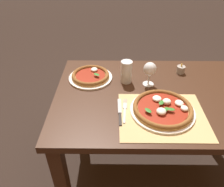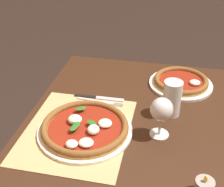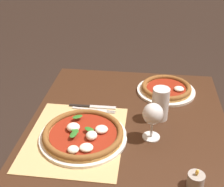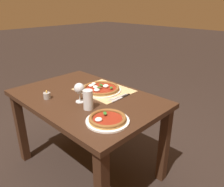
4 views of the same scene
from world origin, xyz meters
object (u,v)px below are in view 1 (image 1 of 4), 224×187
pizza_near (163,109)px  votive_candle (181,70)px  pizza_far (91,76)px  pint_glass (126,72)px  fork (125,110)px  knife (120,111)px  wine_glass (150,70)px

pizza_near → votive_candle: bearing=64.7°
pizza_near → pizza_far: pizza_near is taller
pizza_far → pint_glass: bearing=-8.7°
fork → pizza_near: bearing=-1.7°
pizza_far → pizza_near: bearing=-38.6°
fork → knife: knife is taller
wine_glass → fork: wine_glass is taller
pizza_far → fork: (0.21, -0.33, -0.01)m
fork → knife: (-0.03, -0.01, 0.00)m
pizza_near → pint_glass: pint_glass is taller
wine_glass → votive_candle: 0.29m
knife → pizza_far: bearing=119.0°
pint_glass → fork: (-0.02, -0.29, -0.06)m
pint_glass → knife: size_ratio=0.67×
pizza_near → wine_glass: bearing=99.5°
knife → pizza_near: bearing=1.2°
wine_glass → pint_glass: wine_glass is taller
fork → votive_candle: bearing=45.5°
pizza_far → votive_candle: (0.61, 0.08, 0.00)m
pizza_far → knife: bearing=-61.0°
pizza_far → knife: 0.39m
pizza_far → pint_glass: pint_glass is taller
pizza_near → pizza_far: bearing=141.4°
pint_glass → votive_candle: bearing=16.7°
pint_glass → fork: pint_glass is taller
pizza_far → fork: pizza_far is taller
fork → pint_glass: bearing=86.3°
pizza_near → wine_glass: (-0.04, 0.26, 0.08)m
pizza_near → wine_glass: 0.28m
pizza_near → pint_glass: size_ratio=2.38×
pizza_far → wine_glass: wine_glass is taller
pizza_near → votive_candle: 0.45m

